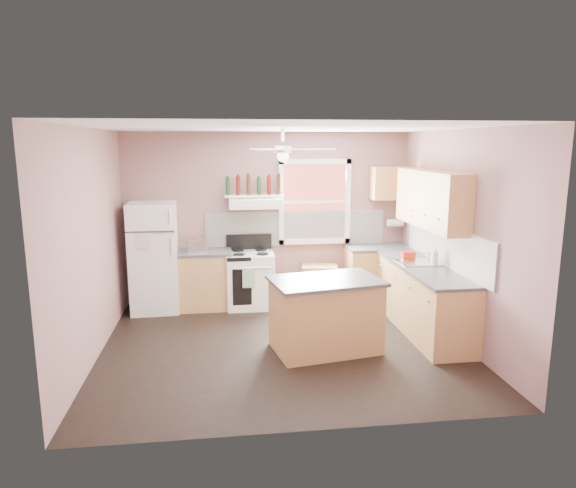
{
  "coord_description": "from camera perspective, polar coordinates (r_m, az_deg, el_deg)",
  "views": [
    {
      "loc": [
        -0.74,
        -6.1,
        2.51
      ],
      "look_at": [
        0.1,
        0.3,
        1.25
      ],
      "focal_mm": 32.0,
      "sensor_mm": 36.0,
      "label": 1
    }
  ],
  "objects": [
    {
      "name": "island_top",
      "position": [
        6.25,
        4.24,
        -4.11
      ],
      "size": [
        1.44,
        1.08,
        0.04
      ],
      "primitive_type": "cube",
      "rotation": [
        0.0,
        0.0,
        0.18
      ],
      "color": "#3E3E40",
      "rests_on": "island"
    },
    {
      "name": "faucet",
      "position": [
        7.35,
        15.44,
        -1.46
      ],
      "size": [
        0.03,
        0.03,
        0.14
      ],
      "primitive_type": "cylinder",
      "color": "silver",
      "rests_on": "sink"
    },
    {
      "name": "ceiling_fan_hub",
      "position": [
        6.15,
        -0.57,
        10.48
      ],
      "size": [
        0.2,
        0.2,
        0.08
      ],
      "primitive_type": "cylinder",
      "color": "white",
      "rests_on": "ceiling"
    },
    {
      "name": "backsplash_back",
      "position": [
        8.28,
        0.88,
        1.76
      ],
      "size": [
        2.9,
        0.03,
        0.55
      ],
      "primitive_type": "cube",
      "color": "white",
      "rests_on": "wall_back"
    },
    {
      "name": "red_caddy",
      "position": [
        7.53,
        13.19,
        -1.22
      ],
      "size": [
        0.18,
        0.12,
        0.1
      ],
      "primitive_type": "cube",
      "rotation": [
        0.0,
        0.0,
        0.02
      ],
      "color": "#A5210E",
      "rests_on": "counter_right"
    },
    {
      "name": "wall_back",
      "position": [
        8.24,
        -2.26,
        2.94
      ],
      "size": [
        4.5,
        0.05,
        2.7
      ],
      "primitive_type": "cube",
      "color": "#835E5B",
      "rests_on": "ground"
    },
    {
      "name": "paper_towel",
      "position": [
        8.54,
        11.83,
        2.32
      ],
      "size": [
        0.26,
        0.12,
        0.12
      ],
      "primitive_type": "cylinder",
      "rotation": [
        0.0,
        1.57,
        0.0
      ],
      "color": "white",
      "rests_on": "wall_back"
    },
    {
      "name": "wall_left",
      "position": [
        6.4,
        -21.22,
        -0.16
      ],
      "size": [
        0.05,
        4.0,
        2.7
      ],
      "primitive_type": "cube",
      "color": "#835E5B",
      "rests_on": "ground"
    },
    {
      "name": "base_cabinet_right",
      "position": [
        7.25,
        14.74,
        -6.01
      ],
      "size": [
        0.6,
        2.2,
        0.86
      ],
      "primitive_type": "cube",
      "color": "#B08549",
      "rests_on": "floor"
    },
    {
      "name": "sink",
      "position": [
        7.31,
        14.25,
        -2.07
      ],
      "size": [
        0.55,
        0.45,
        0.03
      ],
      "primitive_type": "cube",
      "color": "silver",
      "rests_on": "counter_right"
    },
    {
      "name": "wine_bottles",
      "position": [
        8.01,
        -3.78,
        6.51
      ],
      "size": [
        0.86,
        0.06,
        0.31
      ],
      "color": "#143819",
      "rests_on": "bottle_shelf"
    },
    {
      "name": "soap_bottle",
      "position": [
        7.18,
        16.01,
        -1.26
      ],
      "size": [
        0.12,
        0.12,
        0.27
      ],
      "primitive_type": "imported",
      "rotation": [
        0.0,
        0.0,
        6.09
      ],
      "color": "silver",
      "rests_on": "counter_right"
    },
    {
      "name": "upper_cabinet_corner",
      "position": [
        8.4,
        11.3,
        6.66
      ],
      "size": [
        0.6,
        0.33,
        0.52
      ],
      "primitive_type": "cube",
      "color": "#B08549",
      "rests_on": "wall_back"
    },
    {
      "name": "window_view",
      "position": [
        8.27,
        2.95,
        4.71
      ],
      "size": [
        1.0,
        0.02,
        1.2
      ],
      "primitive_type": "cube",
      "color": "maroon",
      "rests_on": "wall_back"
    },
    {
      "name": "counter_right",
      "position": [
        7.13,
        14.84,
        -2.55
      ],
      "size": [
        0.62,
        2.22,
        0.04
      ],
      "primitive_type": "cube",
      "color": "#3E3E40",
      "rests_on": "base_cabinet_right"
    },
    {
      "name": "upper_cabinet_right",
      "position": [
        7.22,
        15.62,
        4.83
      ],
      "size": [
        0.33,
        1.8,
        0.76
      ],
      "primitive_type": "cube",
      "color": "#B08549",
      "rests_on": "wall_right"
    },
    {
      "name": "bottle_shelf",
      "position": [
        8.03,
        -3.82,
        5.37
      ],
      "size": [
        0.9,
        0.26,
        0.03
      ],
      "primitive_type": "cube",
      "color": "white",
      "rests_on": "range_hood"
    },
    {
      "name": "base_cabinet_left",
      "position": [
        8.08,
        -9.52,
        -4.03
      ],
      "size": [
        0.9,
        0.6,
        0.86
      ],
      "primitive_type": "cube",
      "color": "#B08549",
      "rests_on": "floor"
    },
    {
      "name": "counter_corner",
      "position": [
        8.35,
        10.02,
        -0.39
      ],
      "size": [
        1.02,
        0.62,
        0.04
      ],
      "primitive_type": "cube",
      "color": "#3E3E40",
      "rests_on": "base_cabinet_corner"
    },
    {
      "name": "stove",
      "position": [
        8.04,
        -4.18,
        -3.98
      ],
      "size": [
        0.73,
        0.65,
        0.86
      ],
      "primitive_type": "cube",
      "rotation": [
        0.0,
        0.0,
        -0.02
      ],
      "color": "white",
      "rests_on": "floor"
    },
    {
      "name": "floor",
      "position": [
        6.64,
        -0.53,
        -11.17
      ],
      "size": [
        4.5,
        4.5,
        0.0
      ],
      "primitive_type": "plane",
      "color": "black",
      "rests_on": "ground"
    },
    {
      "name": "backsplash_right",
      "position": [
        7.19,
        17.13,
        -0.16
      ],
      "size": [
        0.03,
        2.6,
        0.55
      ],
      "primitive_type": "cube",
      "color": "white",
      "rests_on": "wall_right"
    },
    {
      "name": "toaster",
      "position": [
        7.91,
        -10.06,
        -0.21
      ],
      "size": [
        0.3,
        0.19,
        0.18
      ],
      "primitive_type": "cube",
      "rotation": [
        0.0,
        0.0,
        0.11
      ],
      "color": "silver",
      "rests_on": "counter_left"
    },
    {
      "name": "refrigerator",
      "position": [
        8.01,
        -14.66,
        -1.44
      ],
      "size": [
        0.73,
        0.71,
        1.66
      ],
      "primitive_type": "cube",
      "rotation": [
        0.0,
        0.0,
        0.04
      ],
      "color": "white",
      "rests_on": "floor"
    },
    {
      "name": "wall_right",
      "position": [
        6.91,
        18.54,
        0.79
      ],
      "size": [
        0.05,
        4.0,
        2.7
      ],
      "primitive_type": "cube",
      "color": "#835E5B",
      "rests_on": "ground"
    },
    {
      "name": "counter_left",
      "position": [
        7.98,
        -9.62,
        -0.91
      ],
      "size": [
        0.92,
        0.62,
        0.04
      ],
      "primitive_type": "cube",
      "color": "#3E3E40",
      "rests_on": "base_cabinet_left"
    },
    {
      "name": "ceiling",
      "position": [
        6.15,
        -0.57,
        12.81
      ],
      "size": [
        4.5,
        4.5,
        0.0
      ],
      "primitive_type": "plane",
      "color": "white",
      "rests_on": "ground"
    },
    {
      "name": "island",
      "position": [
        6.38,
        4.18,
        -8.02
      ],
      "size": [
        1.36,
        0.99,
        0.86
      ],
      "primitive_type": "cube",
      "rotation": [
        0.0,
        0.0,
        0.18
      ],
      "color": "#B08549",
      "rests_on": "floor"
    },
    {
      "name": "window_frame",
      "position": [
        8.25,
        2.99,
        4.69
      ],
      "size": [
        1.16,
        0.07,
        1.36
      ],
      "primitive_type": "cube",
      "color": "white",
      "rests_on": "wall_back"
    },
    {
      "name": "range_hood",
      "position": [
        7.92,
        -3.75,
        4.56
      ],
      "size": [
        0.78,
        0.5,
        0.14
      ],
      "primitive_type": "cube",
      "color": "white",
      "rests_on": "wall_back"
    },
    {
      "name": "base_cabinet_corner",
      "position": [
        8.45,
        9.92,
        -3.38
      ],
      "size": [
        1.0,
        0.6,
        0.86
      ],
      "primitive_type": "cube",
      "color": "#B08549",
      "rests_on": "floor"
    },
    {
      "name": "cart",
      "position": [
        8.31,
        3.51,
        -4.54
      ],
      "size": [
        0.62,
        0.48,
        0.56
      ],
      "primitive_type": "cube",
      "rotation": [
        0.0,
        0.0,
        -0.19
      ],
      "color": "#B08549",
      "rests_on": "floor"
    }
  ]
}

